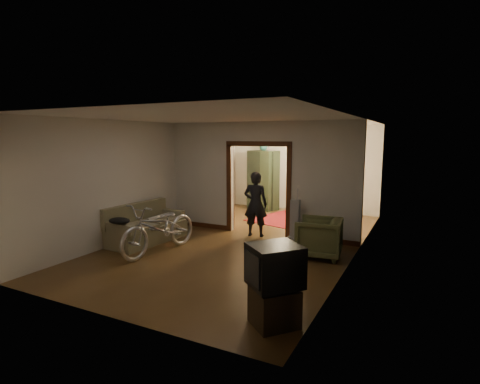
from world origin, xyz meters
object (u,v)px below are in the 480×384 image
Objects in this scene: bicycle at (160,227)px; person at (256,204)px; sofa at (147,223)px; armchair at (319,237)px; locker at (263,180)px; desk at (326,205)px.

person is (1.24, 2.13, 0.26)m from bicycle.
bicycle is (0.82, -0.54, 0.10)m from sofa.
sofa reaches higher than armchair.
sofa is 3.94m from armchair.
armchair is 5.22m from locker.
locker is at bearing -81.05° from person.
person is at bearing -122.70° from armchair.
bicycle reaches higher than sofa.
person is 3.46m from desk.
armchair reaches higher than desk.
desk is (3.00, 4.88, -0.11)m from sofa.
sofa is 1.20× the size of person.
sofa is 2.13× the size of desk.
sofa is 0.99m from bicycle.
bicycle is at bearing -28.72° from sofa.
locker reaches higher than sofa.
desk is at bearing -117.24° from person.
locker is (0.02, 5.44, 0.45)m from bicycle.
sofa is at bearing -80.01° from locker.
person is at bearing 66.21° from bicycle.
armchair is 0.55× the size of person.
armchair is 2.07m from person.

